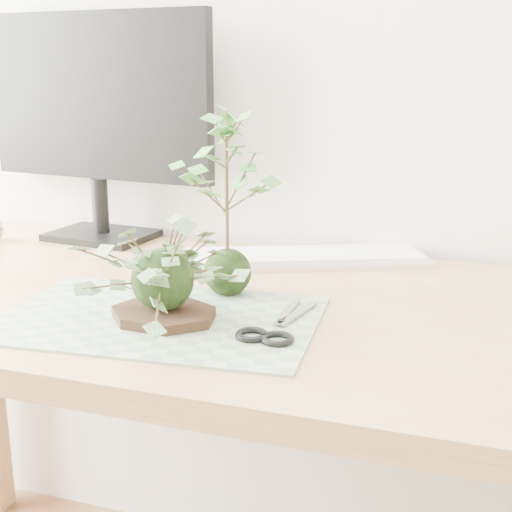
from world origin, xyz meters
name	(u,v)px	position (x,y,z in m)	size (l,w,h in m)	color
desk	(220,347)	(-0.09, 1.23, 0.65)	(1.60, 0.70, 0.74)	tan
cutting_mat	(161,318)	(-0.14, 1.10, 0.74)	(0.46, 0.31, 0.00)	slate
stone_dish	(164,314)	(-0.13, 1.10, 0.75)	(0.16, 0.16, 0.01)	black
ivy_kokedama	(162,251)	(-0.13, 1.10, 0.85)	(0.32, 0.32, 0.18)	black
maple_kokedama	(226,156)	(-0.08, 1.24, 0.97)	(0.21, 0.21, 0.32)	black
keyboard	(303,257)	(-0.02, 1.48, 0.75)	(0.49, 0.32, 0.02)	silver
monitor	(97,111)	(-0.48, 1.53, 1.01)	(0.53, 0.18, 0.47)	black
scissors	(273,331)	(0.04, 1.09, 0.75)	(0.09, 0.19, 0.01)	gray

